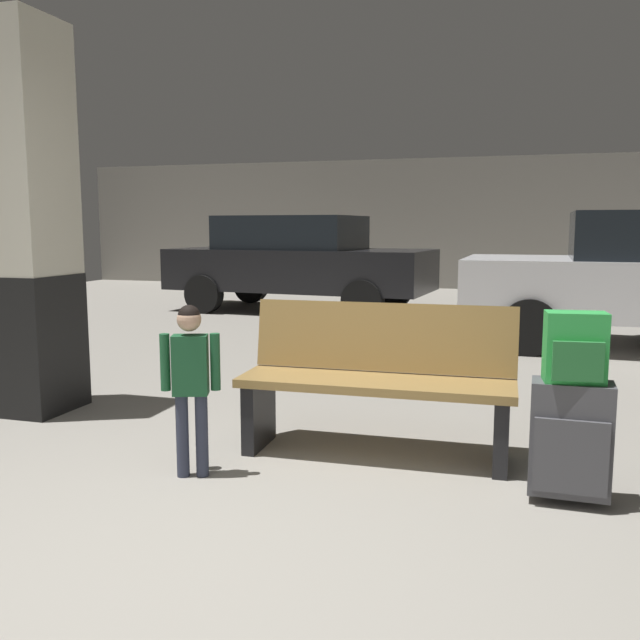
{
  "coord_description": "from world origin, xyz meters",
  "views": [
    {
      "loc": [
        1.28,
        -2.16,
        1.35
      ],
      "look_at": [
        0.24,
        1.3,
        0.85
      ],
      "focal_mm": 38.25,
      "sensor_mm": 36.0,
      "label": 1
    }
  ],
  "objects_px": {
    "structural_pillar": "(25,222)",
    "parked_car_far": "(298,261)",
    "backpack_bright": "(575,348)",
    "suitcase": "(570,439)",
    "bench": "(377,381)",
    "child": "(190,372)"
  },
  "relations": [
    {
      "from": "parked_car_far",
      "to": "backpack_bright",
      "type": "bearing_deg",
      "value": -61.72
    },
    {
      "from": "suitcase",
      "to": "backpack_bright",
      "type": "distance_m",
      "value": 0.45
    },
    {
      "from": "bench",
      "to": "parked_car_far",
      "type": "bearing_deg",
      "value": 112.37
    },
    {
      "from": "structural_pillar",
      "to": "parked_car_far",
      "type": "bearing_deg",
      "value": 90.09
    },
    {
      "from": "child",
      "to": "parked_car_far",
      "type": "height_order",
      "value": "parked_car_far"
    },
    {
      "from": "parked_car_far",
      "to": "structural_pillar",
      "type": "bearing_deg",
      "value": -89.91
    },
    {
      "from": "structural_pillar",
      "to": "parked_car_far",
      "type": "height_order",
      "value": "structural_pillar"
    },
    {
      "from": "suitcase",
      "to": "parked_car_far",
      "type": "relative_size",
      "value": 0.14
    },
    {
      "from": "bench",
      "to": "suitcase",
      "type": "height_order",
      "value": "bench"
    },
    {
      "from": "backpack_bright",
      "to": "child",
      "type": "xyz_separation_m",
      "value": [
        -1.93,
        -0.21,
        -0.19
      ]
    },
    {
      "from": "bench",
      "to": "parked_car_far",
      "type": "height_order",
      "value": "parked_car_far"
    },
    {
      "from": "suitcase",
      "to": "child",
      "type": "relative_size",
      "value": 0.64
    },
    {
      "from": "child",
      "to": "parked_car_far",
      "type": "xyz_separation_m",
      "value": [
        -1.76,
        7.08,
        0.23
      ]
    },
    {
      "from": "bench",
      "to": "suitcase",
      "type": "relative_size",
      "value": 2.67
    },
    {
      "from": "structural_pillar",
      "to": "bench",
      "type": "relative_size",
      "value": 1.72
    },
    {
      "from": "structural_pillar",
      "to": "suitcase",
      "type": "relative_size",
      "value": 4.6
    },
    {
      "from": "structural_pillar",
      "to": "parked_car_far",
      "type": "distance_m",
      "value": 6.21
    },
    {
      "from": "bench",
      "to": "suitcase",
      "type": "distance_m",
      "value": 1.16
    },
    {
      "from": "backpack_bright",
      "to": "parked_car_far",
      "type": "xyz_separation_m",
      "value": [
        -3.7,
        6.87,
        0.03
      ]
    },
    {
      "from": "bench",
      "to": "backpack_bright",
      "type": "xyz_separation_m",
      "value": [
        1.06,
        -0.46,
        0.33
      ]
    },
    {
      "from": "backpack_bright",
      "to": "structural_pillar",
      "type": "bearing_deg",
      "value": 169.47
    },
    {
      "from": "bench",
      "to": "backpack_bright",
      "type": "height_order",
      "value": "backpack_bright"
    }
  ]
}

